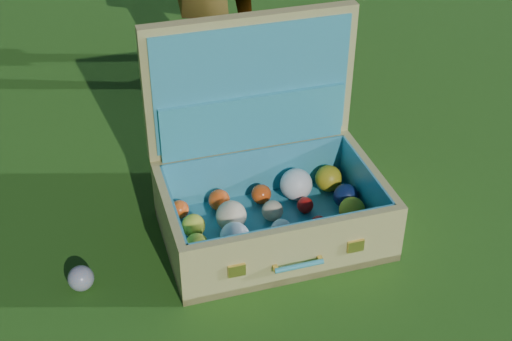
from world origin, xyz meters
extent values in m
plane|color=#215114|center=(0.00, 0.00, 0.00)|extent=(60.00, 60.00, 0.00)
sphere|color=#4579B4|center=(-0.65, 0.03, 0.03)|extent=(0.07, 0.07, 0.07)
cube|color=tan|center=(-0.13, -0.09, 0.01)|extent=(0.69, 0.57, 0.02)
cube|color=tan|center=(-0.19, -0.27, 0.09)|extent=(0.57, 0.21, 0.18)
cube|color=tan|center=(-0.07, 0.08, 0.09)|extent=(0.57, 0.21, 0.18)
cube|color=tan|center=(-0.40, 0.00, 0.09)|extent=(0.13, 0.34, 0.18)
cube|color=tan|center=(0.14, -0.19, 0.09)|extent=(0.13, 0.34, 0.18)
cube|color=teal|center=(-0.13, -0.09, 0.02)|extent=(0.63, 0.51, 0.01)
cube|color=teal|center=(-0.18, -0.26, 0.10)|extent=(0.52, 0.18, 0.16)
cube|color=teal|center=(-0.07, 0.07, 0.10)|extent=(0.52, 0.18, 0.16)
cube|color=teal|center=(-0.38, 0.00, 0.10)|extent=(0.12, 0.33, 0.16)
cube|color=teal|center=(0.13, -0.18, 0.10)|extent=(0.12, 0.33, 0.16)
cube|color=tan|center=(-0.06, 0.11, 0.37)|extent=(0.57, 0.23, 0.39)
cube|color=teal|center=(-0.07, 0.09, 0.37)|extent=(0.52, 0.19, 0.35)
cube|color=teal|center=(-0.07, 0.08, 0.26)|extent=(0.51, 0.19, 0.17)
cube|color=#F2C659|center=(-0.34, -0.23, 0.09)|extent=(0.04, 0.02, 0.03)
cube|color=#F2C659|center=(-0.04, -0.33, 0.09)|extent=(0.04, 0.02, 0.03)
cylinder|color=teal|center=(-0.20, -0.30, 0.07)|extent=(0.13, 0.05, 0.01)
cube|color=#F2C659|center=(-0.25, -0.27, 0.07)|extent=(0.02, 0.02, 0.01)
cube|color=#F2C659|center=(-0.14, -0.31, 0.07)|extent=(0.02, 0.02, 0.01)
sphere|color=#0D1A44|center=(-0.38, -0.15, 0.05)|extent=(0.05, 0.05, 0.05)
sphere|color=gold|center=(-0.28, -0.17, 0.06)|extent=(0.06, 0.06, 0.06)
sphere|color=gold|center=(-0.17, -0.20, 0.06)|extent=(0.07, 0.07, 0.07)
sphere|color=#B39D17|center=(-0.06, -0.24, 0.06)|extent=(0.07, 0.07, 0.07)
sphere|color=gold|center=(0.04, -0.29, 0.06)|extent=(0.06, 0.06, 0.06)
sphere|color=gold|center=(-0.35, -0.06, 0.06)|extent=(0.06, 0.06, 0.06)
sphere|color=white|center=(-0.26, -0.10, 0.07)|extent=(0.08, 0.08, 0.08)
sphere|color=white|center=(-0.13, -0.14, 0.06)|extent=(0.06, 0.06, 0.06)
sphere|color=#B1100E|center=(-0.03, -0.17, 0.05)|extent=(0.05, 0.05, 0.05)
sphere|color=gold|center=(0.07, -0.19, 0.06)|extent=(0.07, 0.07, 0.07)
sphere|color=gold|center=(-0.32, 0.01, 0.06)|extent=(0.06, 0.06, 0.06)
sphere|color=beige|center=(-0.22, -0.02, 0.07)|extent=(0.08, 0.08, 0.08)
sphere|color=beige|center=(-0.10, -0.06, 0.06)|extent=(0.06, 0.06, 0.06)
sphere|color=#B1100E|center=(-0.01, -0.09, 0.05)|extent=(0.05, 0.05, 0.05)
sphere|color=#0D1A44|center=(0.10, -0.13, 0.06)|extent=(0.07, 0.07, 0.07)
sphere|color=#E64B13|center=(-0.31, 0.10, 0.05)|extent=(0.05, 0.05, 0.05)
sphere|color=#E64B13|center=(-0.20, 0.07, 0.06)|extent=(0.06, 0.06, 0.06)
sphere|color=#E64B13|center=(-0.08, 0.02, 0.06)|extent=(0.06, 0.06, 0.06)
sphere|color=white|center=(0.01, -0.02, 0.07)|extent=(0.09, 0.09, 0.09)
sphere|color=#B39D17|center=(0.11, -0.04, 0.07)|extent=(0.08, 0.08, 0.08)
camera|label=1|loc=(-1.06, -1.31, 1.29)|focal=50.00mm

